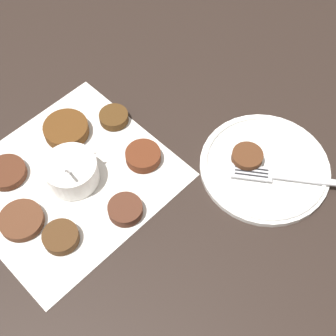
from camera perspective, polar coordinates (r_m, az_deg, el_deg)
ground_plane at (r=0.87m, az=-12.15°, el=-1.20°), size 4.00×4.00×0.00m
napkin at (r=0.86m, az=-11.80°, el=-1.28°), size 0.40×0.38×0.00m
sauce_bowl at (r=0.84m, az=-11.61°, el=-0.48°), size 0.10×0.09×0.09m
fritter_0 at (r=0.86m, az=-3.06°, el=1.47°), size 0.06×0.06×0.02m
fritter_1 at (r=0.89m, az=-19.09°, el=-0.50°), size 0.07×0.07×0.01m
fritter_2 at (r=0.80m, az=-12.93°, el=-8.20°), size 0.06×0.06×0.02m
fritter_3 at (r=0.80m, az=-5.23°, el=-5.05°), size 0.06×0.06×0.02m
fritter_4 at (r=0.92m, az=-6.63°, el=6.17°), size 0.06×0.06×0.02m
fritter_5 at (r=0.91m, az=-12.31°, el=4.64°), size 0.09×0.09×0.02m
fritter_6 at (r=0.83m, az=-17.44°, el=-6.09°), size 0.08×0.08×0.01m
serving_plate at (r=0.87m, az=11.71°, el=0.23°), size 0.24×0.24×0.02m
fritter_on_plate at (r=0.85m, az=9.63°, el=1.38°), size 0.06×0.06×0.02m
fork at (r=0.85m, az=12.68°, el=-0.86°), size 0.16×0.15×0.00m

